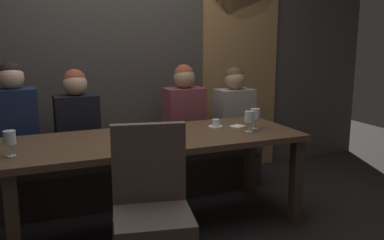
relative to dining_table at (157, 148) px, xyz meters
The scene contains 17 objects.
ground 0.65m from the dining_table, ahead, with size 9.00×9.00×0.00m, color black.
back_wall_tiled 1.49m from the dining_table, 90.00° to the left, with size 6.00×0.12×3.00m, color #423D38.
arched_door 1.91m from the dining_table, 40.43° to the left, with size 0.90×0.05×2.55m.
dining_table is the anchor object (origin of this frame).
banquette_bench 0.82m from the dining_table, 90.00° to the left, with size 2.50×0.44×0.45m.
chair_near_side 0.78m from the dining_table, 110.85° to the right, with size 0.52×0.52×0.98m.
diner_redhead 1.23m from the dining_table, 143.45° to the left, with size 0.36×0.24×0.83m.
diner_bearded 0.85m from the dining_table, 125.42° to the left, with size 0.36×0.24×0.76m.
diner_far_end 0.86m from the dining_table, 53.79° to the left, with size 0.36×0.24×0.77m.
diner_near_end 1.27m from the dining_table, 34.10° to the left, with size 0.36×0.24×0.73m.
wine_glass_near_right 0.85m from the dining_table, ahead, with size 0.08×0.08×0.16m.
wine_glass_far_left 1.04m from the dining_table, behind, with size 0.08×0.08×0.16m.
wine_glass_end_left 0.76m from the dining_table, 10.62° to the right, with size 0.08×0.08×0.16m.
espresso_cup 0.58m from the dining_table, 12.76° to the left, with size 0.12×0.12×0.06m.
dessert_plate 0.21m from the dining_table, 129.09° to the left, with size 0.19×0.19×0.05m.
fork_on_table 0.20m from the dining_table, 83.27° to the left, with size 0.02×0.17×0.01m, color silver.
folded_napkin 0.73m from the dining_table, ahead, with size 0.11×0.10×0.01m, color silver.
Camera 1 is at (-0.96, -2.95, 1.50)m, focal length 39.74 mm.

